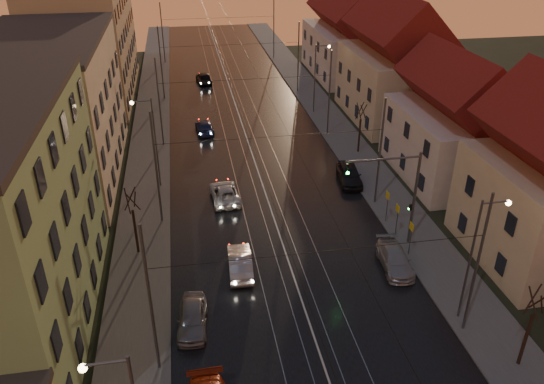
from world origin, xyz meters
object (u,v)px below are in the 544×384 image
street_lamp_3 (318,72)px  driving_car_3 (204,127)px  parked_left_3 (192,317)px  parked_right_2 (349,174)px  parked_right_1 (395,259)px  driving_car_1 (240,262)px  traffic_light_mast (402,188)px  driving_car_4 (204,78)px  street_lamp_1 (477,249)px  street_lamp_2 (151,135)px  driving_car_2 (225,193)px

street_lamp_3 → driving_car_3: street_lamp_3 is taller
parked_left_3 → parked_right_2: size_ratio=0.89×
parked_right_2 → parked_right_1: bearing=-86.3°
driving_car_1 → driving_car_3: (-0.85, 25.23, -0.09)m
parked_right_1 → driving_car_3: bearing=117.9°
traffic_light_mast → driving_car_4: 43.73m
driving_car_3 → parked_right_2: 18.34m
driving_car_1 → driving_car_3: size_ratio=1.01×
driving_car_1 → parked_right_1: 10.41m
street_lamp_1 → parked_left_3: (-15.84, 1.91, -4.19)m
driving_car_4 → parked_right_1: (10.17, -44.68, -0.12)m
street_lamp_2 → driving_car_1: 15.03m
street_lamp_2 → driving_car_3: street_lamp_2 is taller
parked_left_3 → parked_right_2: parked_right_2 is taller
driving_car_1 → parked_right_2: 15.72m
driving_car_1 → driving_car_2: size_ratio=0.92×
driving_car_4 → traffic_light_mast: bearing=98.9°
traffic_light_mast → driving_car_2: size_ratio=1.52×
driving_car_2 → parked_right_1: size_ratio=1.06×
parked_left_3 → parked_right_1: parked_left_3 is taller
driving_car_2 → driving_car_1: bearing=87.1°
driving_car_2 → street_lamp_3: bearing=-126.5°
driving_car_3 → parked_right_2: bearing=126.6°
street_lamp_2 → parked_right_2: (16.70, -2.03, -4.10)m
driving_car_2 → driving_car_3: size_ratio=1.10×
street_lamp_2 → driving_car_1: size_ratio=1.84×
driving_car_4 → street_lamp_1: bearing=97.8°
driving_car_2 → parked_left_3: parked_left_3 is taller
driving_car_3 → parked_right_1: (11.17, -26.56, 0.02)m
driving_car_2 → parked_right_1: driving_car_2 is taller
street_lamp_1 → parked_right_2: street_lamp_1 is taller
parked_left_3 → parked_right_2: (14.33, 16.06, 0.09)m
street_lamp_2 → street_lamp_1: bearing=-47.7°
street_lamp_3 → driving_car_3: size_ratio=1.86×
driving_car_1 → parked_left_3: size_ratio=1.07×
street_lamp_1 → driving_car_3: 34.91m
street_lamp_2 → parked_right_2: size_ratio=1.74×
driving_car_2 → driving_car_3: 15.32m
parked_right_2 → driving_car_1: bearing=-127.6°
traffic_light_mast → parked_right_1: traffic_light_mast is taller
street_lamp_3 → driving_car_1: bearing=-113.1°
street_lamp_2 → driving_car_4: 30.93m
parked_left_3 → street_lamp_1: bearing=-1.9°
driving_car_1 → driving_car_4: driving_car_4 is taller
driving_car_1 → driving_car_3: 25.24m
driving_car_3 → parked_left_3: size_ratio=1.05×
parked_right_1 → street_lamp_3: bearing=91.0°
traffic_light_mast → parked_right_1: bearing=-112.5°
driving_car_1 → driving_car_4: bearing=-87.6°
parked_right_2 → driving_car_4: bearing=115.5°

